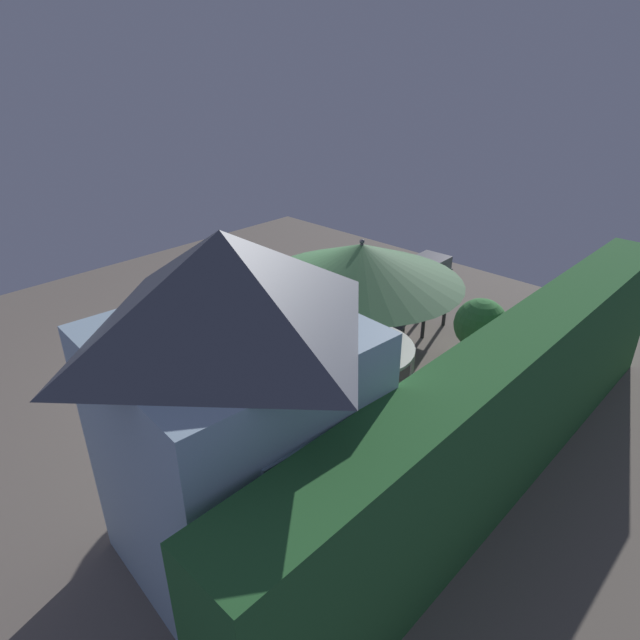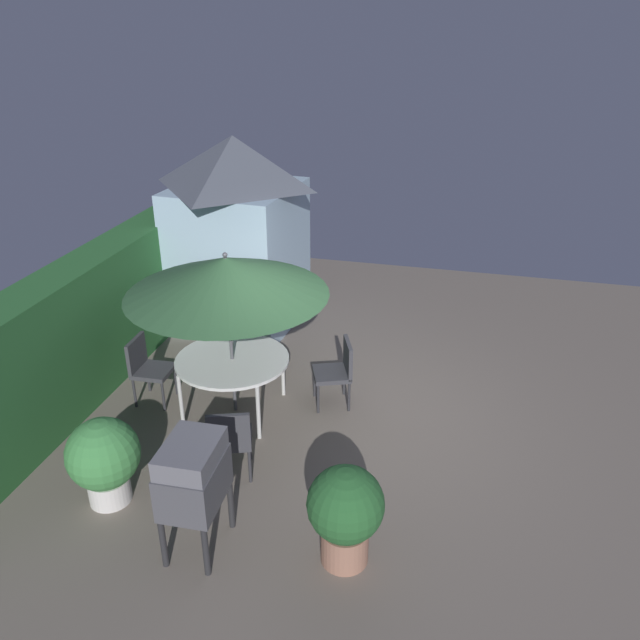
{
  "view_description": "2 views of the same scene",
  "coord_description": "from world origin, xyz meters",
  "px_view_note": "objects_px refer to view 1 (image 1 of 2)",
  "views": [
    {
      "loc": [
        4.41,
        5.18,
        4.12
      ],
      "look_at": [
        0.08,
        1.05,
        1.12
      ],
      "focal_mm": 30.43,
      "sensor_mm": 36.0,
      "label": 1
    },
    {
      "loc": [
        -6.66,
        -1.31,
        4.64
      ],
      "look_at": [
        0.11,
        0.37,
        1.26
      ],
      "focal_mm": 35.48,
      "sensor_mm": 36.0,
      "label": 2
    }
  ],
  "objects_px": {
    "patio_table": "(358,349)",
    "chair_toward_house": "(389,320)",
    "chair_far_side": "(316,413)",
    "potted_plant_by_grill": "(480,328)",
    "garden_shed": "(235,411)",
    "chair_near_shed": "(264,343)",
    "bbq_grill": "(426,279)",
    "potted_plant_by_shed": "(352,275)",
    "patio_umbrella": "(361,263)",
    "chair_toward_hedge": "(439,398)"
  },
  "relations": [
    {
      "from": "garden_shed",
      "to": "patio_table",
      "type": "height_order",
      "value": "garden_shed"
    },
    {
      "from": "patio_umbrella",
      "to": "chair_toward_hedge",
      "type": "relative_size",
      "value": 2.71
    },
    {
      "from": "patio_umbrella",
      "to": "chair_far_side",
      "type": "distance_m",
      "value": 1.81
    },
    {
      "from": "chair_toward_house",
      "to": "bbq_grill",
      "type": "bearing_deg",
      "value": -176.38
    },
    {
      "from": "chair_far_side",
      "to": "chair_toward_house",
      "type": "bearing_deg",
      "value": -161.27
    },
    {
      "from": "patio_umbrella",
      "to": "potted_plant_by_shed",
      "type": "xyz_separation_m",
      "value": [
        -2.1,
        -1.89,
        -1.29
      ]
    },
    {
      "from": "garden_shed",
      "to": "bbq_grill",
      "type": "distance_m",
      "value": 5.07
    },
    {
      "from": "potted_plant_by_shed",
      "to": "garden_shed",
      "type": "bearing_deg",
      "value": 30.44
    },
    {
      "from": "chair_far_side",
      "to": "potted_plant_by_shed",
      "type": "distance_m",
      "value": 3.96
    },
    {
      "from": "patio_table",
      "to": "chair_toward_house",
      "type": "bearing_deg",
      "value": -160.55
    },
    {
      "from": "chair_toward_hedge",
      "to": "patio_umbrella",
      "type": "bearing_deg",
      "value": -87.95
    },
    {
      "from": "patio_table",
      "to": "potted_plant_by_grill",
      "type": "xyz_separation_m",
      "value": [
        -1.91,
        0.68,
        -0.16
      ]
    },
    {
      "from": "garden_shed",
      "to": "bbq_grill",
      "type": "height_order",
      "value": "garden_shed"
    },
    {
      "from": "bbq_grill",
      "to": "potted_plant_by_grill",
      "type": "relative_size",
      "value": 1.23
    },
    {
      "from": "chair_toward_house",
      "to": "garden_shed",
      "type": "bearing_deg",
      "value": 18.69
    },
    {
      "from": "bbq_grill",
      "to": "potted_plant_by_shed",
      "type": "distance_m",
      "value": 1.42
    },
    {
      "from": "chair_far_side",
      "to": "garden_shed",
      "type": "bearing_deg",
      "value": 18.62
    },
    {
      "from": "bbq_grill",
      "to": "potted_plant_by_grill",
      "type": "bearing_deg",
      "value": 72.84
    },
    {
      "from": "chair_far_side",
      "to": "potted_plant_by_grill",
      "type": "relative_size",
      "value": 0.92
    },
    {
      "from": "bbq_grill",
      "to": "chair_near_shed",
      "type": "distance_m",
      "value": 2.87
    },
    {
      "from": "patio_table",
      "to": "patio_umbrella",
      "type": "bearing_deg",
      "value": 180.0
    },
    {
      "from": "garden_shed",
      "to": "chair_toward_house",
      "type": "bearing_deg",
      "value": -161.31
    },
    {
      "from": "patio_table",
      "to": "chair_far_side",
      "type": "distance_m",
      "value": 1.22
    },
    {
      "from": "patio_table",
      "to": "chair_near_shed",
      "type": "distance_m",
      "value": 1.36
    },
    {
      "from": "patio_table",
      "to": "chair_far_side",
      "type": "xyz_separation_m",
      "value": [
        1.15,
        0.37,
        -0.19
      ]
    },
    {
      "from": "patio_table",
      "to": "bbq_grill",
      "type": "bearing_deg",
      "value": -167.5
    },
    {
      "from": "chair_far_side",
      "to": "potted_plant_by_shed",
      "type": "bearing_deg",
      "value": -145.12
    },
    {
      "from": "chair_far_side",
      "to": "potted_plant_by_grill",
      "type": "bearing_deg",
      "value": 174.28
    },
    {
      "from": "chair_toward_hedge",
      "to": "patio_table",
      "type": "bearing_deg",
      "value": -87.95
    },
    {
      "from": "chair_near_shed",
      "to": "patio_table",
      "type": "bearing_deg",
      "value": 110.99
    },
    {
      "from": "garden_shed",
      "to": "chair_far_side",
      "type": "xyz_separation_m",
      "value": [
        -1.42,
        -0.48,
        -1.03
      ]
    },
    {
      "from": "potted_plant_by_shed",
      "to": "potted_plant_by_grill",
      "type": "distance_m",
      "value": 2.58
    },
    {
      "from": "chair_toward_hedge",
      "to": "potted_plant_by_shed",
      "type": "xyz_separation_m",
      "value": [
        -2.06,
        -3.08,
        0.06
      ]
    },
    {
      "from": "patio_table",
      "to": "chair_toward_house",
      "type": "distance_m",
      "value": 1.33
    },
    {
      "from": "chair_toward_hedge",
      "to": "garden_shed",
      "type": "bearing_deg",
      "value": -7.28
    },
    {
      "from": "patio_umbrella",
      "to": "chair_near_shed",
      "type": "bearing_deg",
      "value": -69.01
    },
    {
      "from": "chair_near_shed",
      "to": "potted_plant_by_shed",
      "type": "xyz_separation_m",
      "value": [
        -2.58,
        -0.64,
        0.06
      ]
    },
    {
      "from": "garden_shed",
      "to": "chair_toward_hedge",
      "type": "bearing_deg",
      "value": 172.72
    },
    {
      "from": "patio_umbrella",
      "to": "bbq_grill",
      "type": "distance_m",
      "value": 2.54
    },
    {
      "from": "garden_shed",
      "to": "potted_plant_by_shed",
      "type": "height_order",
      "value": "garden_shed"
    },
    {
      "from": "potted_plant_by_shed",
      "to": "potted_plant_by_grill",
      "type": "relative_size",
      "value": 1.04
    },
    {
      "from": "chair_near_shed",
      "to": "chair_toward_house",
      "type": "xyz_separation_m",
      "value": [
        -1.72,
        0.82,
        0.0
      ]
    },
    {
      "from": "garden_shed",
      "to": "chair_far_side",
      "type": "bearing_deg",
      "value": -161.38
    },
    {
      "from": "bbq_grill",
      "to": "potted_plant_by_shed",
      "type": "xyz_separation_m",
      "value": [
        0.17,
        -1.39,
        -0.26
      ]
    },
    {
      "from": "chair_toward_house",
      "to": "potted_plant_by_grill",
      "type": "relative_size",
      "value": 0.92
    },
    {
      "from": "bbq_grill",
      "to": "garden_shed",
      "type": "bearing_deg",
      "value": 15.62
    },
    {
      "from": "bbq_grill",
      "to": "chair_toward_house",
      "type": "distance_m",
      "value": 1.08
    },
    {
      "from": "chair_toward_hedge",
      "to": "potted_plant_by_shed",
      "type": "height_order",
      "value": "potted_plant_by_shed"
    },
    {
      "from": "garden_shed",
      "to": "chair_near_shed",
      "type": "relative_size",
      "value": 3.37
    },
    {
      "from": "potted_plant_by_shed",
      "to": "chair_toward_house",
      "type": "bearing_deg",
      "value": 59.4
    }
  ]
}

